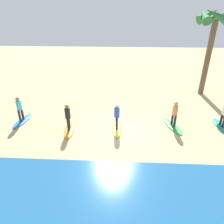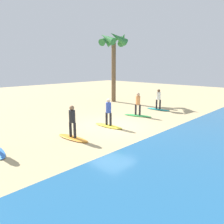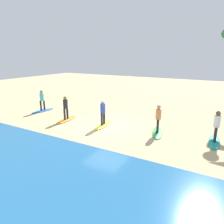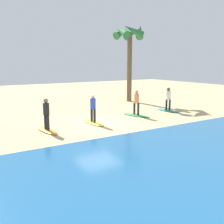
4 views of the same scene
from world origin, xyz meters
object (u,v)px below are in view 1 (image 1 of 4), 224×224
at_px(surfboard_teal, 221,126).
at_px(palm_tree, 215,25).
at_px(surfer_blue, 19,107).
at_px(surfer_orange, 68,115).
at_px(surfer_yellow, 117,114).
at_px(surfboard_yellow, 117,128).
at_px(surfboard_green, 173,126).
at_px(surfboard_blue, 22,121).
at_px(surfer_green, 175,112).
at_px(surfboard_orange, 69,130).

bearing_deg(surfboard_teal, palm_tree, 170.62).
bearing_deg(surfer_blue, surfer_orange, 164.35).
bearing_deg(palm_tree, surfer_yellow, 41.50).
xyz_separation_m(surfboard_yellow, surfer_orange, (2.89, 0.29, 0.99)).
height_order(surfboard_green, surfboard_blue, same).
distance_m(surfboard_green, surfer_yellow, 3.68).
bearing_deg(surfer_green, surfer_blue, -1.14).
relative_size(surfboard_orange, surfer_blue, 1.28).
bearing_deg(surfboard_green, surfer_blue, -108.00).
bearing_deg(surfboard_yellow, surfer_orange, -87.97).
bearing_deg(surfboard_orange, surfboard_teal, 90.04).
bearing_deg(surfboard_orange, surfboard_green, 91.16).
relative_size(surfboard_blue, surfer_blue, 1.28).
height_order(surfboard_yellow, surfboard_blue, same).
distance_m(surfboard_green, surfboard_orange, 6.44).
relative_size(surfboard_green, surfboard_blue, 1.00).
distance_m(surfboard_green, surfer_green, 0.99).
xyz_separation_m(surfboard_orange, palm_tree, (-10.04, -6.63, 5.49)).
distance_m(surfer_green, surfboard_orange, 6.52).
bearing_deg(surfboard_yellow, surfboard_orange, -87.97).
bearing_deg(surfer_green, surfboard_teal, -176.84).
distance_m(surfboard_yellow, surfboard_orange, 2.90).
height_order(surfer_yellow, surfer_orange, same).
relative_size(surfer_yellow, surfer_blue, 1.00).
bearing_deg(surfer_orange, surfboard_blue, -15.65).
distance_m(surfboard_teal, surfer_orange, 9.54).
distance_m(surfboard_yellow, surfer_yellow, 0.99).
bearing_deg(surfboard_yellow, surfboard_blue, -99.71).
relative_size(surfer_green, surfer_blue, 1.00).
bearing_deg(surfer_green, surfboard_green, -90.00).
xyz_separation_m(surfboard_blue, surfer_blue, (0.00, 0.00, 0.99)).
bearing_deg(surfboard_yellow, surfboard_green, 93.55).
distance_m(surfer_orange, surfer_blue, 3.49).
xyz_separation_m(surfer_green, surfboard_blue, (9.76, -0.19, -0.99)).
bearing_deg(palm_tree, surfboard_orange, 33.42).
height_order(surfer_green, surfer_orange, same).
distance_m(surfer_yellow, palm_tree, 10.56).
relative_size(surfer_orange, surfboard_blue, 0.78).
bearing_deg(surfer_yellow, surfboard_teal, -174.59).
relative_size(surfboard_teal, surfboard_yellow, 1.00).
height_order(surfer_green, surfboard_orange, surfer_green).
relative_size(surfboard_teal, palm_tree, 0.30).
relative_size(surfboard_green, surfer_yellow, 1.28).
xyz_separation_m(surfboard_teal, surfer_yellow, (6.56, 0.62, 0.99)).
height_order(surfer_orange, palm_tree, palm_tree).
xyz_separation_m(surfer_blue, palm_tree, (-13.41, -5.69, 4.50)).
relative_size(surfboard_yellow, palm_tree, 0.30).
height_order(surfboard_orange, surfboard_blue, same).
height_order(surfboard_teal, surfer_green, surfer_green).
bearing_deg(surfboard_teal, surfboard_blue, -93.52).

